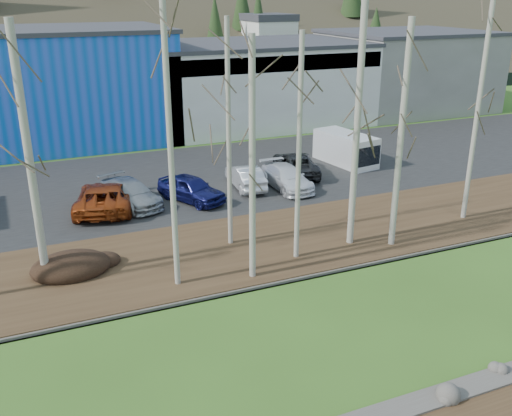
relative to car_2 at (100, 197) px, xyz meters
name	(u,v)px	position (x,y,z in m)	size (l,w,h in m)	color
river	(291,342)	(3.84, -14.39, -0.83)	(80.00, 8.00, 0.90)	black
far_bank_rocks	(244,286)	(3.84, -10.29, -0.83)	(80.00, 0.80, 0.46)	#47423D
far_bank	(217,252)	(3.84, -7.09, -0.75)	(80.00, 7.00, 0.15)	#382616
parking_lot	(158,183)	(3.84, 3.41, -0.76)	(80.00, 14.00, 0.14)	black
building_blue	(30,86)	(-2.16, 17.41, 3.33)	(20.40, 12.24, 8.30)	blue
building_white	(253,82)	(15.84, 17.39, 2.58)	(18.36, 12.24, 6.80)	#BABAB6
building_grey	(405,70)	(31.84, 17.41, 2.83)	(14.28, 12.24, 7.30)	slate
dirt_mound	(71,266)	(-2.24, -6.72, -0.37)	(3.16, 2.23, 0.62)	black
birch_1	(29,159)	(-3.20, -6.89, 4.23)	(0.31, 0.31, 9.82)	#ACA89A
birch_2	(170,138)	(1.46, -9.28, 5.10)	(0.22, 0.22, 11.56)	#ACA89A
birch_3	(252,164)	(4.38, -9.84, 3.96)	(0.25, 0.25, 9.29)	#ACA89A
birch_4	(229,137)	(4.70, -6.52, 4.18)	(0.21, 0.21, 9.73)	#ACA89A
birch_5	(299,151)	(6.78, -8.93, 3.96)	(0.21, 0.21, 9.29)	#ACA89A
birch_6	(401,138)	(11.32, -9.43, 4.18)	(0.28, 0.28, 9.71)	#ACA89A
birch_7	(357,130)	(9.68, -8.57, 4.50)	(0.29, 0.29, 10.36)	#ACA89A
birch_8	(480,97)	(16.55, -8.19, 5.35)	(0.23, 0.23, 12.06)	#ACA89A
car_2	(100,197)	(0.00, 0.00, 0.00)	(2.29, 4.96, 1.38)	#973A13
car_3	(130,193)	(1.57, 0.13, -0.03)	(1.86, 4.57, 1.33)	gray
car_4	(191,189)	(4.71, -0.53, 0.01)	(1.66, 4.13, 1.41)	#12154F
car_5	(246,177)	(8.24, 0.40, -0.04)	(1.38, 3.96, 1.31)	silver
car_6	(296,164)	(12.04, 1.55, 0.00)	(2.28, 4.94, 1.37)	black
car_7	(287,178)	(10.37, -0.63, -0.05)	(1.80, 4.42, 1.28)	white
car_8	(111,196)	(0.53, 0.00, 0.00)	(2.29, 4.96, 1.38)	#973A13
van_white	(347,149)	(16.20, 2.29, 0.31)	(2.58, 4.78, 1.99)	white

